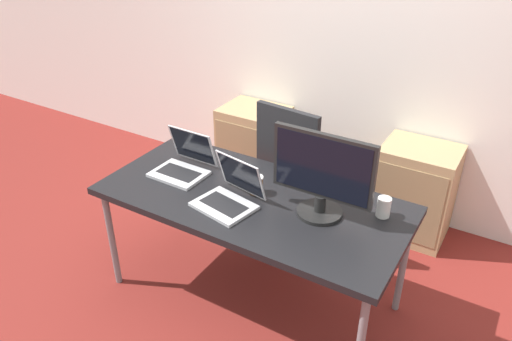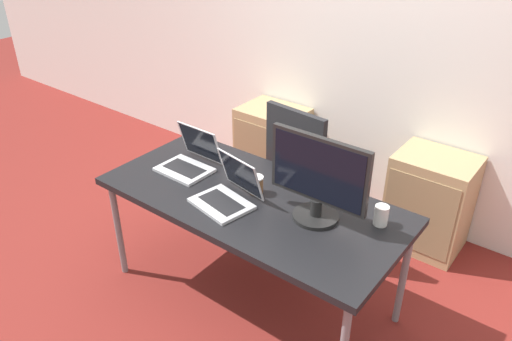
% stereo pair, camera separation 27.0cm
% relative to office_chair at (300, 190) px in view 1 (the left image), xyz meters
% --- Properties ---
extents(ground_plane, '(14.00, 14.00, 0.00)m').
position_rel_office_chair_xyz_m(ground_plane, '(0.03, -0.69, -0.39)').
color(ground_plane, maroon).
extents(wall_back, '(10.00, 0.05, 2.60)m').
position_rel_office_chair_xyz_m(wall_back, '(0.03, 0.69, 0.91)').
color(wall_back, white).
rests_on(wall_back, ground_plane).
extents(desk, '(1.71, 0.80, 0.72)m').
position_rel_office_chair_xyz_m(desk, '(0.03, -0.69, 0.28)').
color(desk, black).
rests_on(desk, ground_plane).
extents(office_chair, '(0.56, 0.58, 1.05)m').
position_rel_office_chair_xyz_m(office_chair, '(0.00, 0.00, 0.00)').
color(office_chair, '#232326').
rests_on(office_chair, ground_plane).
extents(cabinet_left, '(0.51, 0.41, 0.69)m').
position_rel_office_chair_xyz_m(cabinet_left, '(-0.65, 0.45, -0.04)').
color(cabinet_left, tan).
rests_on(cabinet_left, ground_plane).
extents(cabinet_right, '(0.51, 0.41, 0.69)m').
position_rel_office_chair_xyz_m(cabinet_right, '(0.67, 0.45, -0.04)').
color(cabinet_right, tan).
rests_on(cabinet_right, ground_plane).
extents(laptop_left, '(0.31, 0.31, 0.25)m').
position_rel_office_chair_xyz_m(laptop_left, '(-0.46, -0.66, 0.38)').
color(laptop_left, silver).
rests_on(laptop_left, desk).
extents(laptop_right, '(0.35, 0.35, 0.25)m').
position_rel_office_chair_xyz_m(laptop_right, '(-0.04, -0.80, 0.38)').
color(laptop_right, silver).
rests_on(laptop_right, desk).
extents(monitor, '(0.54, 0.24, 0.46)m').
position_rel_office_chair_xyz_m(monitor, '(0.42, -0.64, 0.56)').
color(monitor, black).
rests_on(monitor, desk).
extents(coffee_cup_white, '(0.07, 0.07, 0.11)m').
position_rel_office_chair_xyz_m(coffee_cup_white, '(0.71, -0.49, 0.38)').
color(coffee_cup_white, white).
rests_on(coffee_cup_white, desk).
extents(coffee_cup_brown, '(0.08, 0.08, 0.10)m').
position_rel_office_chair_xyz_m(coffee_cup_brown, '(0.03, -0.64, 0.38)').
color(coffee_cup_brown, brown).
rests_on(coffee_cup_brown, desk).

